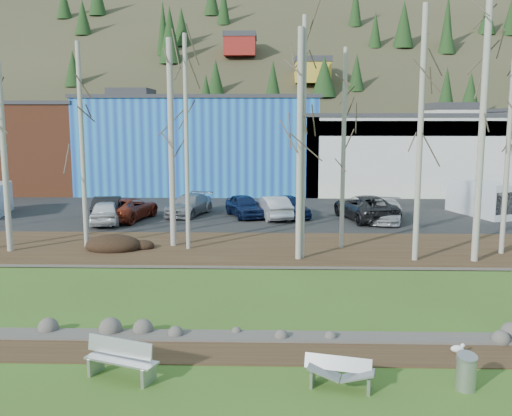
{
  "coord_description": "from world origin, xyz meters",
  "views": [
    {
      "loc": [
        0.28,
        -12.69,
        6.3
      ],
      "look_at": [
        -0.42,
        11.74,
        2.5
      ],
      "focal_mm": 40.0,
      "sensor_mm": 36.0,
      "label": 1
    }
  ],
  "objects_px": {
    "car_3": "(189,205)",
    "car_4": "(244,206)",
    "car_0": "(106,212)",
    "litter_bin": "(466,374)",
    "van_white": "(485,198)",
    "car_7": "(386,211)",
    "seagull": "(458,348)",
    "bench_damaged": "(340,373)",
    "car_6": "(365,207)",
    "car_1": "(108,208)",
    "car_2": "(128,208)",
    "bench_intact": "(121,359)",
    "car_8": "(289,206)",
    "car_5": "(272,207)"
  },
  "relations": [
    {
      "from": "bench_damaged",
      "to": "van_white",
      "type": "height_order",
      "value": "van_white"
    },
    {
      "from": "seagull",
      "to": "car_8",
      "type": "relative_size",
      "value": 0.1
    },
    {
      "from": "seagull",
      "to": "car_4",
      "type": "xyz_separation_m",
      "value": [
        -6.84,
        21.15,
        0.67
      ]
    },
    {
      "from": "car_5",
      "to": "car_8",
      "type": "xyz_separation_m",
      "value": [
        1.08,
        0.56,
        -0.01
      ]
    },
    {
      "from": "bench_damaged",
      "to": "car_1",
      "type": "xyz_separation_m",
      "value": [
        -11.8,
        21.86,
        0.53
      ]
    },
    {
      "from": "bench_intact",
      "to": "car_3",
      "type": "distance_m",
      "value": 23.35
    },
    {
      "from": "van_white",
      "to": "car_2",
      "type": "bearing_deg",
      "value": 168.15
    },
    {
      "from": "bench_intact",
      "to": "litter_bin",
      "type": "relative_size",
      "value": 2.44
    },
    {
      "from": "car_2",
      "to": "car_3",
      "type": "xyz_separation_m",
      "value": [
        3.54,
        1.81,
        -0.04
      ]
    },
    {
      "from": "car_3",
      "to": "car_7",
      "type": "height_order",
      "value": "car_3"
    },
    {
      "from": "bench_damaged",
      "to": "car_7",
      "type": "bearing_deg",
      "value": 90.19
    },
    {
      "from": "car_1",
      "to": "van_white",
      "type": "relative_size",
      "value": 0.82
    },
    {
      "from": "seagull",
      "to": "car_0",
      "type": "xyz_separation_m",
      "value": [
        -14.93,
        18.38,
        0.69
      ]
    },
    {
      "from": "car_2",
      "to": "car_6",
      "type": "height_order",
      "value": "car_6"
    },
    {
      "from": "bench_damaged",
      "to": "car_6",
      "type": "distance_m",
      "value": 22.65
    },
    {
      "from": "car_0",
      "to": "car_3",
      "type": "distance_m",
      "value": 5.55
    },
    {
      "from": "bench_intact",
      "to": "van_white",
      "type": "xyz_separation_m",
      "value": [
        17.49,
        23.73,
        0.78
      ]
    },
    {
      "from": "car_0",
      "to": "car_7",
      "type": "bearing_deg",
      "value": 173.51
    },
    {
      "from": "seagull",
      "to": "car_4",
      "type": "distance_m",
      "value": 22.24
    },
    {
      "from": "car_1",
      "to": "car_5",
      "type": "distance_m",
      "value": 10.2
    },
    {
      "from": "car_1",
      "to": "van_white",
      "type": "distance_m",
      "value": 24.06
    },
    {
      "from": "car_4",
      "to": "car_7",
      "type": "distance_m",
      "value": 8.87
    },
    {
      "from": "bench_intact",
      "to": "litter_bin",
      "type": "bearing_deg",
      "value": 18.14
    },
    {
      "from": "car_2",
      "to": "car_8",
      "type": "height_order",
      "value": "car_2"
    },
    {
      "from": "car_8",
      "to": "car_4",
      "type": "bearing_deg",
      "value": 159.62
    },
    {
      "from": "car_0",
      "to": "car_8",
      "type": "xyz_separation_m",
      "value": [
        10.97,
        2.77,
        -0.02
      ]
    },
    {
      "from": "litter_bin",
      "to": "van_white",
      "type": "xyz_separation_m",
      "value": [
        9.2,
        24.14,
        0.85
      ]
    },
    {
      "from": "car_3",
      "to": "car_4",
      "type": "bearing_deg",
      "value": 7.88
    },
    {
      "from": "seagull",
      "to": "bench_damaged",
      "type": "bearing_deg",
      "value": -156.4
    },
    {
      "from": "car_0",
      "to": "car_4",
      "type": "relative_size",
      "value": 1.03
    },
    {
      "from": "van_white",
      "to": "car_3",
      "type": "bearing_deg",
      "value": 163.8
    },
    {
      "from": "car_2",
      "to": "van_white",
      "type": "xyz_separation_m",
      "value": [
        22.73,
        2.25,
        0.41
      ]
    },
    {
      "from": "car_4",
      "to": "car_5",
      "type": "distance_m",
      "value": 1.88
    },
    {
      "from": "bench_intact",
      "to": "car_7",
      "type": "bearing_deg",
      "value": 84.33
    },
    {
      "from": "bench_intact",
      "to": "car_4",
      "type": "bearing_deg",
      "value": 106.22
    },
    {
      "from": "car_1",
      "to": "car_3",
      "type": "height_order",
      "value": "car_1"
    },
    {
      "from": "litter_bin",
      "to": "car_8",
      "type": "xyz_separation_m",
      "value": [
        -3.49,
        23.2,
        0.44
      ]
    },
    {
      "from": "bench_intact",
      "to": "car_3",
      "type": "bearing_deg",
      "value": 115.21
    },
    {
      "from": "bench_intact",
      "to": "car_3",
      "type": "xyz_separation_m",
      "value": [
        -1.7,
        23.29,
        0.34
      ]
    },
    {
      "from": "litter_bin",
      "to": "car_4",
      "type": "height_order",
      "value": "car_4"
    },
    {
      "from": "seagull",
      "to": "car_3",
      "type": "distance_m",
      "value": 24.06
    },
    {
      "from": "car_3",
      "to": "car_2",
      "type": "bearing_deg",
      "value": -137.01
    },
    {
      "from": "car_7",
      "to": "van_white",
      "type": "relative_size",
      "value": 0.82
    },
    {
      "from": "litter_bin",
      "to": "car_6",
      "type": "bearing_deg",
      "value": 86.98
    },
    {
      "from": "car_1",
      "to": "car_7",
      "type": "height_order",
      "value": "car_1"
    },
    {
      "from": "bench_damaged",
      "to": "van_white",
      "type": "bearing_deg",
      "value": 77.28
    },
    {
      "from": "bench_intact",
      "to": "car_3",
      "type": "height_order",
      "value": "car_3"
    },
    {
      "from": "car_4",
      "to": "car_5",
      "type": "relative_size",
      "value": 0.95
    },
    {
      "from": "van_white",
      "to": "seagull",
      "type": "bearing_deg",
      "value": -129.06
    },
    {
      "from": "car_2",
      "to": "car_3",
      "type": "bearing_deg",
      "value": -140.35
    }
  ]
}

